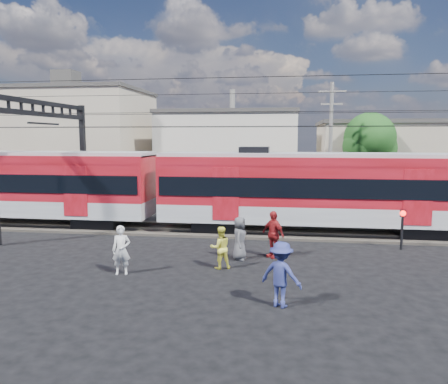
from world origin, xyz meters
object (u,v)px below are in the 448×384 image
Objects in this scene: commuter_train at (321,188)px; pedestrian_c at (281,274)px; crossing_signal at (402,222)px; pedestrian_a at (121,250)px.

commuter_train is 25.80× the size of pedestrian_c.
pedestrian_c reaches higher than crossing_signal.
crossing_signal is at bearing -101.12° from pedestrian_c.
commuter_train reaches higher than pedestrian_c.
pedestrian_a is at bearing -155.07° from crossing_signal.
commuter_train is at bearing -76.41° from pedestrian_c.
commuter_train reaches higher than crossing_signal.
pedestrian_c reaches higher than pedestrian_a.
pedestrian_c is 1.08× the size of crossing_signal.
crossing_signal is at bearing -38.06° from commuter_train.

